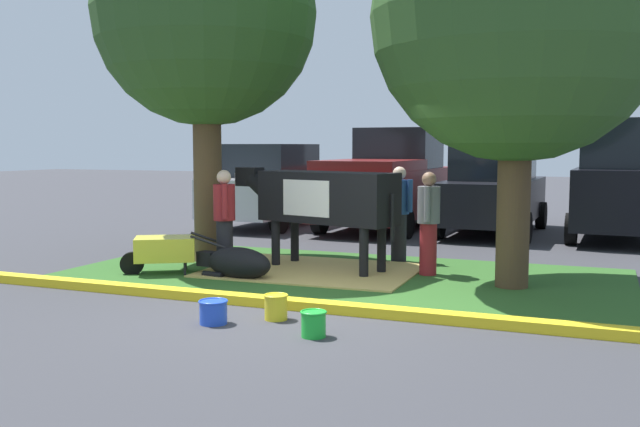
% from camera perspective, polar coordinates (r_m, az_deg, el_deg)
% --- Properties ---
extents(ground_plane, '(80.00, 80.00, 0.00)m').
position_cam_1_polar(ground_plane, '(8.70, -1.74, -7.68)').
color(ground_plane, '#38383D').
extents(grass_island, '(8.40, 4.26, 0.02)m').
position_cam_1_polar(grass_island, '(10.87, 1.68, -4.97)').
color(grass_island, '#2D5B23').
rests_on(grass_island, ground).
extents(curb_yellow, '(9.60, 0.24, 0.12)m').
position_cam_1_polar(curb_yellow, '(8.80, -3.48, -7.14)').
color(curb_yellow, yellow).
rests_on(curb_yellow, ground).
extents(hay_bedding, '(3.24, 2.45, 0.04)m').
position_cam_1_polar(hay_bedding, '(11.17, -0.57, -4.61)').
color(hay_bedding, tan).
rests_on(hay_bedding, ground).
extents(shade_tree_left, '(3.71, 3.71, 6.01)m').
position_cam_1_polar(shade_tree_left, '(12.31, -9.21, 15.43)').
color(shade_tree_left, brown).
rests_on(shade_tree_left, ground).
extents(shade_tree_right, '(4.00, 4.00, 5.75)m').
position_cam_1_polar(shade_tree_right, '(10.26, 15.67, 15.10)').
color(shade_tree_right, '#4C3823').
rests_on(shade_tree_right, ground).
extents(cow_holstein, '(3.07, 1.28, 1.61)m').
position_cam_1_polar(cow_holstein, '(11.22, 0.14, 1.25)').
color(cow_holstein, black).
rests_on(cow_holstein, ground).
extents(calf_lying, '(1.33, 0.65, 0.48)m').
position_cam_1_polar(calf_lying, '(10.64, -6.69, -3.99)').
color(calf_lying, black).
rests_on(calf_lying, ground).
extents(person_handler, '(0.34, 0.53, 1.59)m').
position_cam_1_polar(person_handler, '(10.86, 8.72, -0.56)').
color(person_handler, maroon).
rests_on(person_handler, ground).
extents(person_visitor_near, '(0.50, 0.34, 1.63)m').
position_cam_1_polar(person_visitor_near, '(12.04, 6.37, 0.18)').
color(person_visitor_near, black).
rests_on(person_visitor_near, ground).
extents(person_visitor_far, '(0.34, 0.46, 1.61)m').
position_cam_1_polar(person_visitor_far, '(11.17, -7.69, -0.33)').
color(person_visitor_far, black).
rests_on(person_visitor_far, ground).
extents(wheelbarrow, '(1.51, 1.17, 0.63)m').
position_cam_1_polar(wheelbarrow, '(11.19, -12.47, -2.85)').
color(wheelbarrow, gold).
rests_on(wheelbarrow, ground).
extents(bucket_blue, '(0.33, 0.33, 0.27)m').
position_cam_1_polar(bucket_blue, '(8.06, -8.57, -7.79)').
color(bucket_blue, blue).
rests_on(bucket_blue, ground).
extents(bucket_yellow, '(0.28, 0.28, 0.29)m').
position_cam_1_polar(bucket_yellow, '(8.17, -3.56, -7.46)').
color(bucket_yellow, yellow).
rests_on(bucket_yellow, ground).
extents(bucket_green, '(0.28, 0.28, 0.28)m').
position_cam_1_polar(bucket_green, '(7.44, -0.52, -8.81)').
color(bucket_green, green).
rests_on(bucket_green, ground).
extents(sedan_silver, '(2.13, 4.45, 2.02)m').
position_cam_1_polar(sedan_silver, '(17.65, -3.83, 2.23)').
color(sedan_silver, silver).
rests_on(sedan_silver, ground).
extents(pickup_truck_maroon, '(2.34, 5.46, 2.42)m').
position_cam_1_polar(pickup_truck_maroon, '(17.24, 5.52, 2.57)').
color(pickup_truck_maroon, maroon).
rests_on(pickup_truck_maroon, ground).
extents(hatchback_white, '(2.13, 4.45, 2.02)m').
position_cam_1_polar(hatchback_white, '(16.46, 13.76, 1.85)').
color(hatchback_white, black).
rests_on(hatchback_white, ground).
extents(suv_black, '(2.23, 4.66, 2.52)m').
position_cam_1_polar(suv_black, '(16.45, 23.33, 2.55)').
color(suv_black, black).
rests_on(suv_black, ground).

